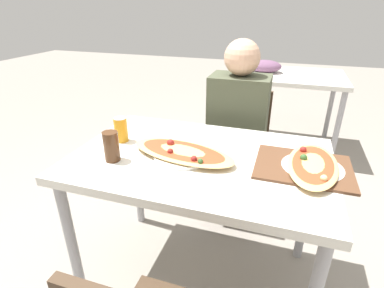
% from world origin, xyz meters
% --- Properties ---
extents(ground_plane, '(14.00, 14.00, 0.00)m').
position_xyz_m(ground_plane, '(0.00, 0.00, 0.00)').
color(ground_plane, gray).
extents(dining_table, '(1.18, 0.77, 0.77)m').
position_xyz_m(dining_table, '(0.00, 0.00, 0.69)').
color(dining_table, silver).
rests_on(dining_table, ground_plane).
extents(chair_far_seated, '(0.40, 0.40, 0.88)m').
position_xyz_m(chair_far_seated, '(0.06, 0.72, 0.50)').
color(chair_far_seated, '#3F2D1E').
rests_on(chair_far_seated, ground_plane).
extents(person_seated, '(0.36, 0.27, 1.23)m').
position_xyz_m(person_seated, '(0.06, 0.60, 0.72)').
color(person_seated, '#2D2D38').
rests_on(person_seated, ground_plane).
extents(pizza_main, '(0.54, 0.31, 0.06)m').
position_xyz_m(pizza_main, '(-0.08, -0.03, 0.79)').
color(pizza_main, white).
rests_on(pizza_main, dining_table).
extents(soda_can, '(0.07, 0.07, 0.12)m').
position_xyz_m(soda_can, '(-0.43, 0.04, 0.83)').
color(soda_can, orange).
rests_on(soda_can, dining_table).
extents(drink_glass, '(0.07, 0.07, 0.14)m').
position_xyz_m(drink_glass, '(-0.37, -0.16, 0.84)').
color(drink_glass, '#4C2D19').
rests_on(drink_glass, dining_table).
extents(serving_tray, '(0.40, 0.32, 0.01)m').
position_xyz_m(serving_tray, '(0.45, 0.03, 0.78)').
color(serving_tray, brown).
rests_on(serving_tray, dining_table).
extents(pizza_second, '(0.25, 0.44, 0.05)m').
position_xyz_m(pizza_second, '(0.49, 0.03, 0.79)').
color(pizza_second, white).
rests_on(pizza_second, dining_table).
extents(background_table, '(1.10, 0.80, 0.89)m').
position_xyz_m(background_table, '(0.28, 1.95, 0.71)').
color(background_table, silver).
rests_on(background_table, ground_plane).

